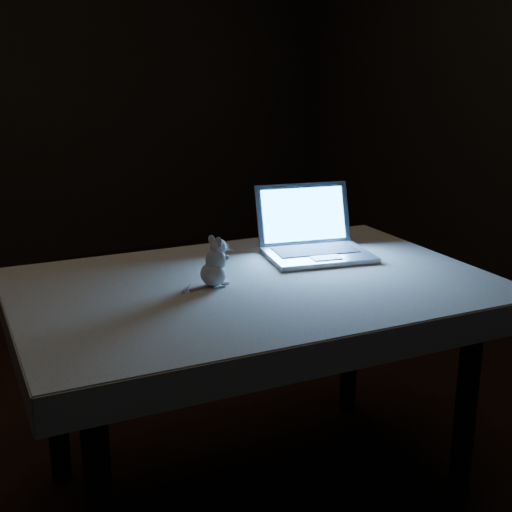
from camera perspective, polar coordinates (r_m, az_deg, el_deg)
floor at (r=2.56m, az=-6.47°, el=-14.81°), size 5.00×5.00×0.00m
back_wall at (r=4.60m, az=-20.40°, el=15.04°), size 4.50×0.04×2.60m
table at (r=2.12m, az=-0.11°, el=-11.11°), size 1.35×0.94×0.68m
tablecloth at (r=2.05m, az=-0.15°, el=-2.87°), size 1.38×0.93×0.09m
laptop at (r=2.20m, az=5.30°, el=2.65°), size 0.39×0.36×0.22m
plush_mouse at (r=1.93m, az=-3.61°, el=-0.48°), size 0.12×0.12×0.14m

